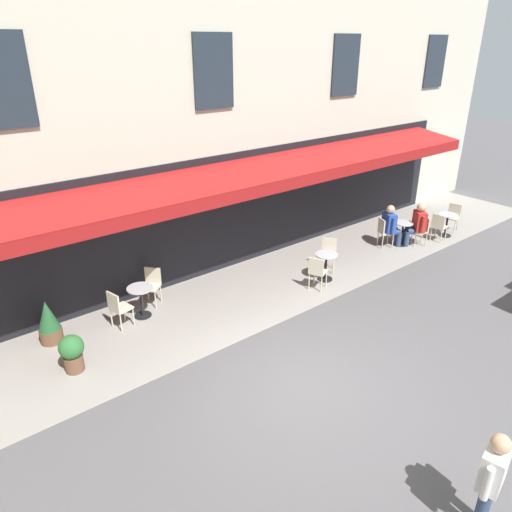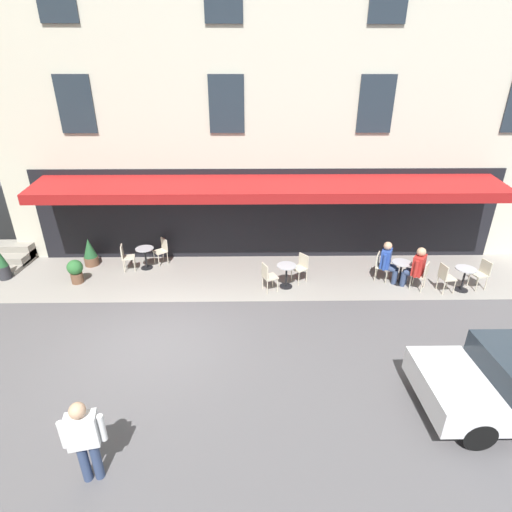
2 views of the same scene
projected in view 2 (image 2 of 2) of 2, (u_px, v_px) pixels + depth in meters
The scene contains 21 objects.
ground_plane at pixel (155, 340), 9.38m from camera, with size 70.00×70.00×0.00m, color #565456.
sidewalk_cafe_terrace at pixel (277, 276), 12.51m from camera, with size 20.50×3.20×0.01m, color gray.
cafe_building_facade at pixel (290, 36), 14.93m from camera, with size 20.00×10.70×15.00m.
cafe_table_near_entrance at pixel (464, 276), 11.44m from camera, with size 0.60×0.60×0.75m.
cafe_chair_cream_by_window at pixel (445, 276), 11.34m from camera, with size 0.45×0.45×0.91m.
cafe_chair_cream_corner_right at pixel (482, 272), 11.57m from camera, with size 0.48×0.48×0.91m.
cafe_table_mid_terrace at pixel (145, 255), 12.83m from camera, with size 0.60×0.60×0.75m.
cafe_chair_cream_under_awning at pixel (126, 255), 12.67m from camera, with size 0.48×0.48×0.91m.
cafe_chair_cream_corner_left at pixel (162, 249), 13.17m from camera, with size 0.56×0.56×0.91m.
cafe_table_streetside at pixel (286, 273), 11.64m from camera, with size 0.60×0.60×0.75m.
cafe_chair_cream_facing_street at pixel (268, 275), 11.39m from camera, with size 0.52×0.52×0.91m.
cafe_chair_cream_back_row at pixel (301, 266), 11.97m from camera, with size 0.56×0.56×0.91m.
cafe_table_far_end at pixel (401, 270), 11.83m from camera, with size 0.60×0.60×0.75m.
cafe_chair_cream_near_door at pixel (422, 273), 11.47m from camera, with size 0.56×0.56×0.91m.
cafe_chair_cream_kerbside at pixel (380, 264), 12.06m from camera, with size 0.54×0.54×0.91m.
seated_patron_in_red at pixel (416, 266), 11.52m from camera, with size 0.69×0.67×1.36m.
seated_companion_in_blue at pixel (388, 261), 11.91m from camera, with size 0.66×0.63×1.34m.
walking_pedestrian_in_white at pixel (84, 437), 5.74m from camera, with size 0.64×0.35×1.58m.
potted_plant_under_sign at pixel (76, 270), 11.91m from camera, with size 0.48×0.48×0.78m.
potted_plant_entrance_left at pixel (90, 252), 13.06m from camera, with size 0.47×0.47×0.98m.
potted_plant_entrance_right at pixel (2, 264), 12.12m from camera, with size 0.38×0.38×1.06m.
Camera 2 is at (-2.40, 7.69, 5.82)m, focal length 26.56 mm.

